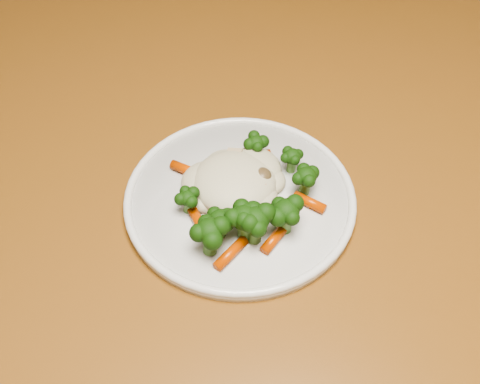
% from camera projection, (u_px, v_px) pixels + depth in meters
% --- Properties ---
extents(dining_table, '(1.54, 1.29, 0.75)m').
position_uv_depth(dining_table, '(229.00, 202.00, 0.83)').
color(dining_table, brown).
rests_on(dining_table, ground).
extents(plate, '(0.27, 0.27, 0.01)m').
position_uv_depth(plate, '(240.00, 200.00, 0.71)').
color(plate, white).
rests_on(plate, dining_table).
extents(meal, '(0.18, 0.17, 0.05)m').
position_uv_depth(meal, '(243.00, 195.00, 0.69)').
color(meal, beige).
rests_on(meal, plate).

